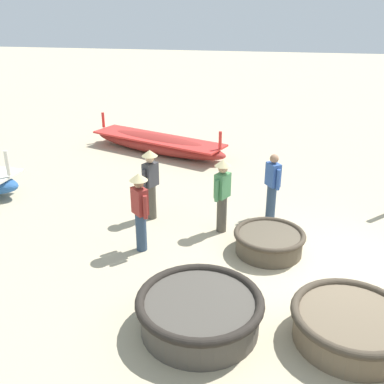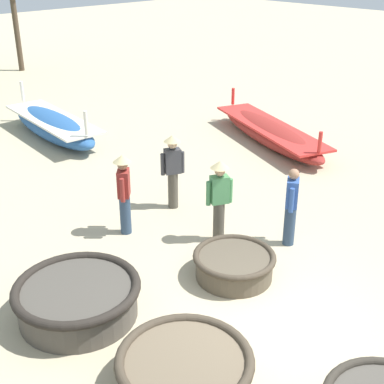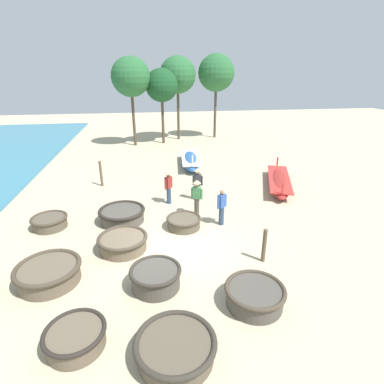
% 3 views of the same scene
% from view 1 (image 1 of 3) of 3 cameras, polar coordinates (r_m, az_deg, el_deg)
% --- Properties ---
extents(ground_plane, '(80.00, 80.00, 0.00)m').
position_cam_1_polar(ground_plane, '(8.91, 18.87, -10.26)').
color(ground_plane, '#BCAD8C').
extents(coracle_center, '(1.81, 1.81, 0.54)m').
position_cam_1_polar(coracle_center, '(7.32, 19.55, -15.59)').
color(coracle_center, brown).
rests_on(coracle_center, ground).
extents(coracle_front_right, '(1.44, 1.44, 0.47)m').
position_cam_1_polar(coracle_front_right, '(9.23, 9.76, -6.16)').
color(coracle_front_right, brown).
rests_on(coracle_front_right, ground).
extents(coracle_nearest, '(1.98, 1.98, 0.59)m').
position_cam_1_polar(coracle_nearest, '(7.13, 0.98, -14.90)').
color(coracle_nearest, '#4C473F').
rests_on(coracle_nearest, ground).
extents(long_boat_green_hull, '(2.87, 5.20, 1.07)m').
position_cam_1_polar(long_boat_green_hull, '(15.16, -4.39, 6.17)').
color(long_boat_green_hull, maroon).
rests_on(long_boat_green_hull, ground).
extents(fisherman_hauling, '(0.46, 0.37, 1.57)m').
position_cam_1_polar(fisherman_hauling, '(10.43, 10.16, 0.89)').
color(fisherman_hauling, '#2D425B').
rests_on(fisherman_hauling, ground).
extents(fisherman_crouching, '(0.48, 0.36, 1.67)m').
position_cam_1_polar(fisherman_crouching, '(9.64, 3.87, 0.11)').
color(fisherman_crouching, '#4C473D').
rests_on(fisherman_crouching, ground).
extents(fisherman_standing_right, '(0.48, 0.36, 1.67)m').
position_cam_1_polar(fisherman_standing_right, '(10.26, -5.28, 1.53)').
color(fisherman_standing_right, '#4C473D').
rests_on(fisherman_standing_right, ground).
extents(fisherman_by_coracle, '(0.40, 0.41, 1.67)m').
position_cam_1_polar(fisherman_by_coracle, '(8.93, -6.63, -1.93)').
color(fisherman_by_coracle, '#2D425B').
rests_on(fisherman_by_coracle, ground).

